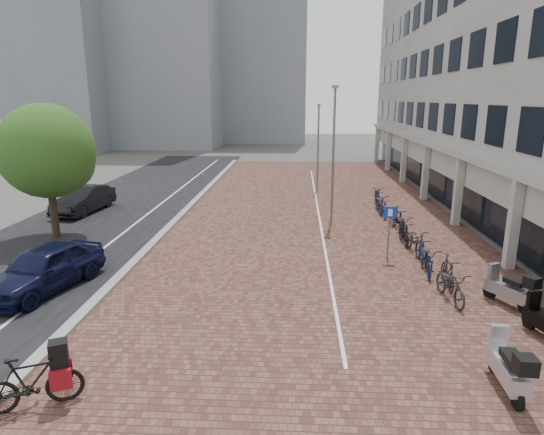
{
  "coord_description": "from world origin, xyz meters",
  "views": [
    {
      "loc": [
        1.01,
        -12.64,
        6.1
      ],
      "look_at": [
        0.0,
        6.0,
        1.3
      ],
      "focal_mm": 30.88,
      "sensor_mm": 36.0,
      "label": 1
    }
  ],
  "objects_px": {
    "car_navy": "(44,268)",
    "car_dark": "(84,199)",
    "hero_bike": "(31,381)",
    "parking_sign": "(389,225)",
    "scooter_back": "(508,365)",
    "scooter_front": "(509,288)"
  },
  "relations": [
    {
      "from": "car_dark",
      "to": "hero_bike",
      "type": "distance_m",
      "value": 17.53
    },
    {
      "from": "car_dark",
      "to": "scooter_front",
      "type": "xyz_separation_m",
      "value": [
        17.96,
        -10.93,
        -0.12
      ]
    },
    {
      "from": "car_navy",
      "to": "parking_sign",
      "type": "bearing_deg",
      "value": 32.52
    },
    {
      "from": "scooter_front",
      "to": "parking_sign",
      "type": "xyz_separation_m",
      "value": [
        -2.84,
        4.0,
        0.79
      ]
    },
    {
      "from": "hero_bike",
      "to": "scooter_back",
      "type": "height_order",
      "value": "hero_bike"
    },
    {
      "from": "hero_bike",
      "to": "parking_sign",
      "type": "relative_size",
      "value": 0.95
    },
    {
      "from": "car_navy",
      "to": "scooter_front",
      "type": "distance_m",
      "value": 14.52
    },
    {
      "from": "hero_bike",
      "to": "car_dark",
      "type": "bearing_deg",
      "value": -3.26
    },
    {
      "from": "hero_bike",
      "to": "scooter_front",
      "type": "distance_m",
      "value": 12.8
    },
    {
      "from": "car_navy",
      "to": "car_dark",
      "type": "bearing_deg",
      "value": 123.8
    },
    {
      "from": "car_navy",
      "to": "parking_sign",
      "type": "xyz_separation_m",
      "value": [
        11.67,
        3.55,
        0.64
      ]
    },
    {
      "from": "car_navy",
      "to": "scooter_back",
      "type": "height_order",
      "value": "car_navy"
    },
    {
      "from": "car_dark",
      "to": "parking_sign",
      "type": "height_order",
      "value": "parking_sign"
    },
    {
      "from": "hero_bike",
      "to": "car_navy",
      "type": "bearing_deg",
      "value": 1.88
    },
    {
      "from": "hero_bike",
      "to": "scooter_back",
      "type": "xyz_separation_m",
      "value": [
        9.75,
        1.11,
        0.01
      ]
    },
    {
      "from": "car_navy",
      "to": "car_dark",
      "type": "distance_m",
      "value": 11.03
    },
    {
      "from": "hero_bike",
      "to": "parking_sign",
      "type": "bearing_deg",
      "value": -67.49
    },
    {
      "from": "scooter_front",
      "to": "scooter_back",
      "type": "height_order",
      "value": "scooter_back"
    },
    {
      "from": "car_dark",
      "to": "scooter_back",
      "type": "xyz_separation_m",
      "value": [
        16.1,
        -15.23,
        -0.1
      ]
    },
    {
      "from": "car_navy",
      "to": "scooter_back",
      "type": "bearing_deg",
      "value": -4.94
    },
    {
      "from": "car_dark",
      "to": "hero_bike",
      "type": "bearing_deg",
      "value": -62.09
    },
    {
      "from": "car_navy",
      "to": "hero_bike",
      "type": "height_order",
      "value": "car_navy"
    }
  ]
}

